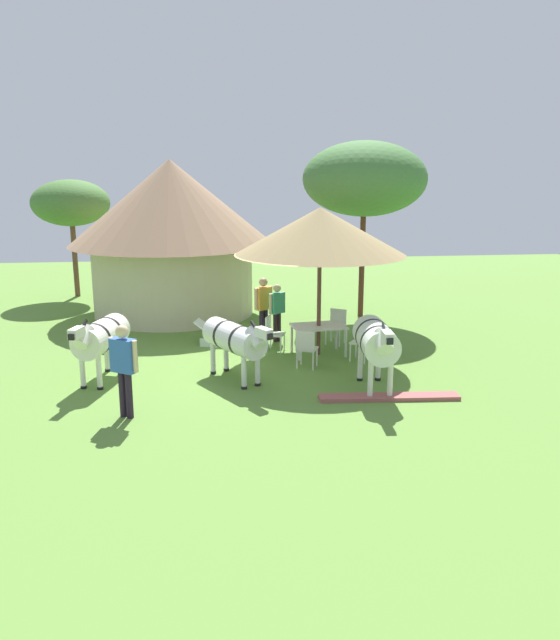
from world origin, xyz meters
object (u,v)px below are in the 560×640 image
at_px(patio_chair_east_end, 337,324).
at_px(guest_beside_umbrella, 263,303).
at_px(thatched_hut, 172,229).
at_px(zebra_nearest_camera, 236,339).
at_px(shade_umbrella, 320,231).
at_px(patio_chair_west_end, 364,340).
at_px(standing_watcher, 124,362).
at_px(acacia_tree_left_background, 364,179).
at_px(striped_lounge_chair, 212,335).
at_px(acacia_tree_behind_hut, 71,203).
at_px(zebra_toward_hut, 100,337).
at_px(patio_chair_near_lawn, 272,331).
at_px(patio_dining_table, 319,329).
at_px(guest_behind_table, 277,307).
at_px(patio_chair_near_hut, 306,347).
at_px(zebra_by_umbrella, 376,341).

height_order(patio_chair_east_end, guest_beside_umbrella, guest_beside_umbrella).
height_order(thatched_hut, zebra_nearest_camera, thatched_hut).
distance_m(guest_beside_umbrella, zebra_nearest_camera, 3.33).
relative_size(thatched_hut, shade_umbrella, 1.54).
xyz_separation_m(thatched_hut, patio_chair_west_end, (4.70, -5.74, -2.15)).
distance_m(standing_watcher, acacia_tree_left_background, 10.29).
distance_m(striped_lounge_chair, acacia_tree_behind_hut, 9.04).
distance_m(striped_lounge_chair, zebra_toward_hut, 3.63).
xyz_separation_m(patio_chair_west_end, patio_chair_near_lawn, (-2.07, 1.09, 0.00)).
relative_size(shade_umbrella, zebra_nearest_camera, 1.98).
height_order(patio_dining_table, patio_chair_west_end, patio_chair_west_end).
relative_size(patio_chair_near_lawn, guest_beside_umbrella, 0.53).
distance_m(patio_chair_near_lawn, zebra_nearest_camera, 2.39).
bearing_deg(acacia_tree_left_background, guest_behind_table, -138.12).
bearing_deg(patio_chair_west_end, guest_behind_table, 76.95).
bearing_deg(patio_chair_east_end, guest_beside_umbrella, 18.45).
xyz_separation_m(patio_dining_table, standing_watcher, (-4.22, -3.55, 0.40)).
xyz_separation_m(patio_chair_west_end, guest_beside_umbrella, (-2.19, 2.17, 0.50)).
xyz_separation_m(patio_chair_near_lawn, zebra_toward_hut, (-3.88, -1.82, 0.45)).
xyz_separation_m(zebra_nearest_camera, acacia_tree_left_background, (4.17, 5.68, 3.27)).
bearing_deg(patio_dining_table, standing_watcher, -139.98).
height_order(patio_dining_table, acacia_tree_behind_hut, acacia_tree_behind_hut).
xyz_separation_m(striped_lounge_chair, acacia_tree_behind_hut, (-4.75, 7.05, 3.07)).
height_order(patio_chair_near_lawn, acacia_tree_behind_hut, acacia_tree_behind_hut).
distance_m(patio_chair_near_hut, standing_watcher, 4.52).
bearing_deg(zebra_toward_hut, acacia_tree_behind_hut, -59.64).
bearing_deg(shade_umbrella, acacia_tree_behind_hut, 131.56).
height_order(guest_beside_umbrella, zebra_toward_hut, guest_beside_umbrella).
bearing_deg(patio_chair_west_end, standing_watcher, 153.47).
bearing_deg(standing_watcher, patio_chair_near_hut, 67.21).
bearing_deg(patio_chair_east_end, striped_lounge_chair, 29.26).
relative_size(zebra_by_umbrella, zebra_toward_hut, 1.02).
height_order(patio_chair_east_end, zebra_nearest_camera, zebra_nearest_camera).
distance_m(shade_umbrella, standing_watcher, 5.86).
bearing_deg(standing_watcher, acacia_tree_behind_hut, 138.59).
distance_m(guest_behind_table, acacia_tree_left_background, 5.11).
bearing_deg(patio_chair_east_end, zebra_by_umbrella, 124.60).
height_order(thatched_hut, standing_watcher, thatched_hut).
distance_m(shade_umbrella, patio_chair_near_hut, 2.78).
height_order(shade_umbrella, patio_chair_west_end, shade_umbrella).
relative_size(thatched_hut, zebra_toward_hut, 2.94).
xyz_separation_m(zebra_by_umbrella, acacia_tree_behind_hut, (-8.05, 10.98, 2.27)).
height_order(thatched_hut, patio_chair_near_lawn, thatched_hut).
relative_size(patio_chair_near_hut, acacia_tree_behind_hut, 0.22).
height_order(thatched_hut, patio_chair_east_end, thatched_hut).
distance_m(shade_umbrella, guest_behind_table, 2.65).
bearing_deg(shade_umbrella, patio_chair_east_end, 55.96).
bearing_deg(guest_behind_table, patio_chair_west_end, 94.80).
bearing_deg(guest_beside_umbrella, zebra_nearest_camera, 37.13).
bearing_deg(zebra_by_umbrella, acacia_tree_behind_hut, -49.85).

